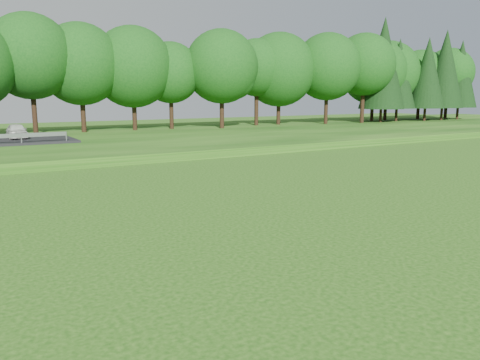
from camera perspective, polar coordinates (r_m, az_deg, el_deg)
berm at (r=47.32m, az=-5.91°, el=5.50°), size 130.00×30.00×0.60m
walking_path at (r=35.25m, az=3.88°, el=3.44°), size 130.00×1.60×0.04m
treeline at (r=50.96m, az=-8.06°, el=14.58°), size 104.00×7.00×15.00m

